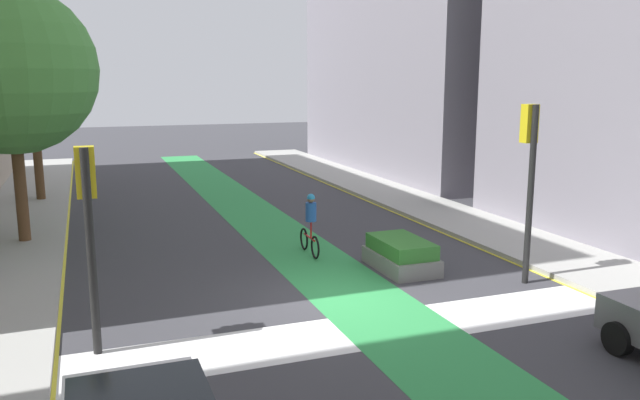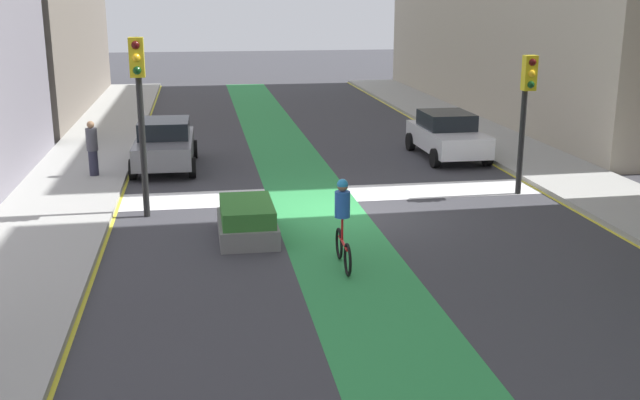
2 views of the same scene
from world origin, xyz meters
The scene contains 12 objects.
ground_plane centered at (0.00, 0.00, 0.00)m, with size 120.00×120.00×0.00m, color #38383D.
bike_lane_paint centered at (0.71, 0.00, 0.00)m, with size 2.40×60.00×0.01m, color #2D8C47.
crosswalk_band centered at (0.00, -2.00, 0.00)m, with size 12.00×1.80×0.01m, color silver.
curb_stripe_left centered at (-6.00, 0.00, 0.01)m, with size 0.16×60.00×0.01m, color yellow.
sidewalk_right centered at (7.50, 0.00, 0.07)m, with size 3.00×60.00×0.15m, color #9E9E99.
curb_stripe_right centered at (6.00, 0.00, 0.01)m, with size 0.16×60.00×0.01m, color yellow.
traffic_signal_near_right centered at (5.14, -0.44, 3.16)m, with size 0.35×0.52×4.52m.
traffic_signal_near_left centered at (-5.22, -1.09, 2.76)m, with size 0.35×0.52×3.92m.
cyclist_in_lane centered at (0.86, 3.83, 0.97)m, with size 0.32×1.73×1.86m.
street_tree_near centered at (-7.15, 8.08, 5.40)m, with size 5.11×5.11×7.82m.
street_tree_far centered at (-7.08, 15.51, 5.78)m, with size 3.58×3.58×7.46m.
median_planter centered at (2.71, 1.62, 0.40)m, with size 1.33×2.29×0.85m.
Camera 1 is at (-5.20, -13.26, 5.12)m, focal length 35.54 mm.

